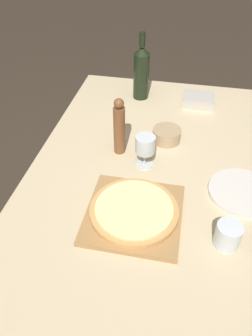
% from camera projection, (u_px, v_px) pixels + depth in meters
% --- Properties ---
extents(ground_plane, '(12.00, 12.00, 0.00)m').
position_uv_depth(ground_plane, '(145.00, 287.00, 1.70)').
color(ground_plane, '#382D23').
extents(dining_table, '(0.98, 1.66, 0.74)m').
position_uv_depth(dining_table, '(152.00, 200.00, 1.26)').
color(dining_table, '#CCB78E').
rests_on(dining_table, ground_plane).
extents(cutting_board, '(0.31, 0.31, 0.02)m').
position_uv_depth(cutting_board, '(134.00, 214.00, 1.09)').
color(cutting_board, '#A87A47').
rests_on(cutting_board, dining_table).
extents(pizza, '(0.29, 0.29, 0.02)m').
position_uv_depth(pizza, '(134.00, 210.00, 1.08)').
color(pizza, tan).
rests_on(pizza, cutting_board).
extents(wine_bottle, '(0.08, 0.08, 0.33)m').
position_uv_depth(wine_bottle, '(141.00, 72.00, 1.60)').
color(wine_bottle, black).
rests_on(wine_bottle, dining_table).
extents(pepper_mill, '(0.05, 0.05, 0.24)m').
position_uv_depth(pepper_mill, '(119.00, 128.00, 1.28)').
color(pepper_mill, brown).
rests_on(pepper_mill, dining_table).
extents(wine_glass, '(0.08, 0.08, 0.14)m').
position_uv_depth(wine_glass, '(145.00, 146.00, 1.23)').
color(wine_glass, silver).
rests_on(wine_glass, dining_table).
extents(small_bowl, '(0.12, 0.12, 0.06)m').
position_uv_depth(small_bowl, '(167.00, 135.00, 1.39)').
color(small_bowl, tan).
rests_on(small_bowl, dining_table).
extents(drinking_tumbler, '(0.08, 0.08, 0.08)m').
position_uv_depth(drinking_tumbler, '(228.00, 235.00, 0.99)').
color(drinking_tumbler, silver).
rests_on(drinking_tumbler, dining_table).
extents(dinner_plate, '(0.24, 0.24, 0.01)m').
position_uv_depth(dinner_plate, '(242.00, 192.00, 1.17)').
color(dinner_plate, silver).
rests_on(dinner_plate, dining_table).
extents(food_container, '(0.15, 0.12, 0.05)m').
position_uv_depth(food_container, '(198.00, 100.00, 1.62)').
color(food_container, '#BCB7AD').
rests_on(food_container, dining_table).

